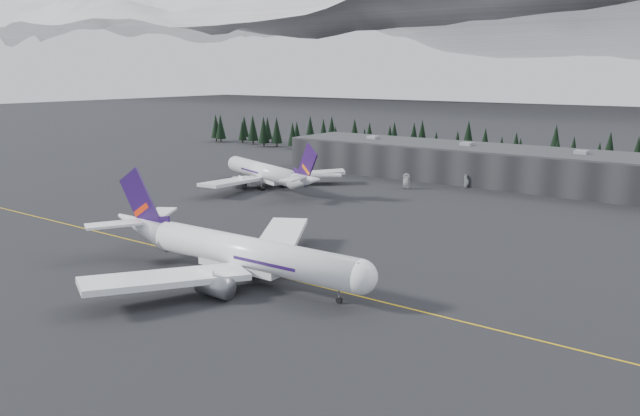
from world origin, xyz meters
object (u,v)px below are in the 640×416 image
Objects in this scene: jet_parked at (270,174)px; gse_vehicle_b at (466,185)px; terminal at (492,165)px; gse_vehicle_a at (407,187)px; jet_main at (230,250)px.

gse_vehicle_b is at bearing -122.20° from jet_parked.
terminal is 30.28× the size of gse_vehicle_a.
gse_vehicle_a is at bearing 97.94° from jet_main.
jet_parked is at bearing -135.29° from terminal.
jet_parked is at bearing -144.78° from gse_vehicle_a.
jet_main reaches higher than terminal.
gse_vehicle_b is (15.42, 14.37, 0.03)m from gse_vehicle_a.
terminal is 132.64m from jet_main.
terminal is 79.75m from jet_parked.
jet_parked is (-56.67, -56.10, -1.26)m from terminal.
terminal reaches higher than gse_vehicle_b.
gse_vehicle_a is at bearing -65.23° from gse_vehicle_b.
jet_main is at bearing -90.61° from terminal.
gse_vehicle_a is (-16.96, 102.94, -4.72)m from jet_main.
jet_main reaches higher than gse_vehicle_b.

